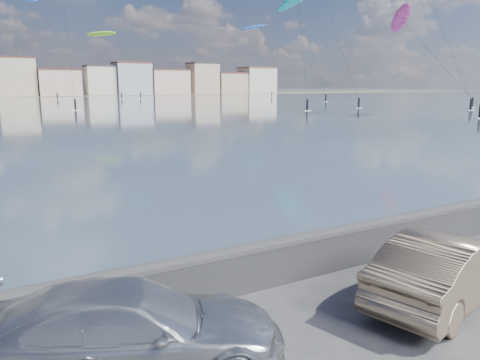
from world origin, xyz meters
TOP-DOWN VIEW (x-y plane):
  - ground at (0.00, 0.00)m, footprint 700.00×700.00m
  - seawall at (0.00, 2.70)m, footprint 400.00×0.36m
  - car_silver at (-2.65, 1.08)m, footprint 5.26×3.66m
  - car_champagne at (3.76, 0.25)m, footprint 4.73×2.72m
  - kitesurfer_0 at (82.76, 137.52)m, footprint 9.49×10.10m
  - kitesurfer_1 at (52.49, 45.59)m, footprint 5.77×17.01m
  - kitesurfer_13 at (14.22, 153.90)m, footprint 7.83×17.20m
  - kitesurfer_16 at (32.96, 146.69)m, footprint 9.52×16.41m

SIDE VIEW (x-z plane):
  - ground at x=0.00m, z-range 0.00..0.00m
  - seawall at x=0.00m, z-range 0.04..1.12m
  - car_silver at x=-2.65m, z-range 0.00..1.41m
  - car_champagne at x=3.76m, z-range 0.00..1.47m
  - kitesurfer_1 at x=52.49m, z-range 5.63..21.79m
  - kitesurfer_16 at x=32.96m, z-range 8.89..29.88m
  - kitesurfer_0 at x=82.76m, z-range 10.76..35.75m
  - kitesurfer_13 at x=14.22m, z-range 13.54..43.36m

